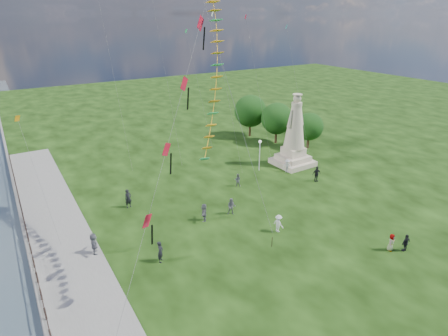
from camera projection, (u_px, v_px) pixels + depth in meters
ground at (441, 148)px, 53.57m from camera, size 106.50×160.00×0.60m
waterfront at (53, 272)px, 27.60m from camera, size 200.00×200.00×1.51m
statue at (294, 139)px, 45.79m from camera, size 4.48×4.48×8.87m
lamppost at (260, 149)px, 44.27m from camera, size 0.35×0.35×3.82m
tree_row at (272, 117)px, 54.42m from camera, size 8.12×13.17×6.36m
person_0 at (160, 252)px, 28.32m from camera, size 0.73×0.76×1.75m
person_1 at (232, 206)px, 35.06m from camera, size 0.94×0.87×1.65m
person_2 at (278, 223)px, 32.28m from camera, size 0.69×1.11×1.61m
person_3 at (406, 243)px, 29.62m from camera, size 0.91×0.50×1.51m
person_4 at (391, 242)px, 29.72m from camera, size 0.82×0.65×1.46m
person_5 at (94, 245)px, 29.17m from camera, size 1.00×1.74×1.77m
person_6 at (128, 199)px, 36.28m from camera, size 0.77×0.58×1.91m
person_7 at (238, 180)px, 40.90m from camera, size 0.83×0.77×1.45m
person_8 at (287, 166)px, 44.45m from camera, size 1.13×1.09×1.61m
person_9 at (316, 174)px, 42.00m from camera, size 1.11×0.68×1.79m
person_11 at (204, 212)px, 34.02m from camera, size 1.30×1.68×1.67m
red_kite_train at (183, 92)px, 23.54m from camera, size 12.29×9.35×20.99m
small_kites at (185, 44)px, 42.77m from camera, size 32.30×19.11×26.35m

